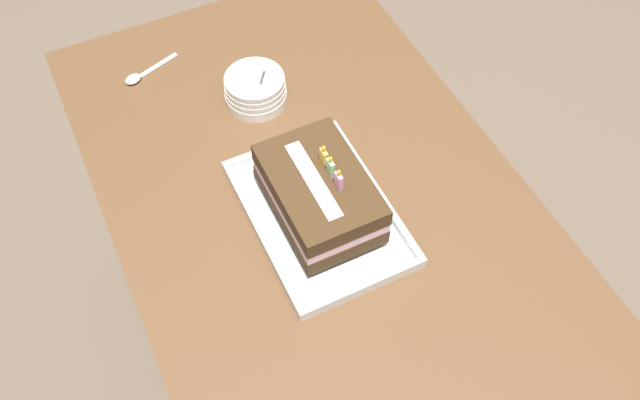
# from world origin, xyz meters

# --- Properties ---
(ground_plane) EXTENTS (8.00, 8.00, 0.00)m
(ground_plane) POSITION_xyz_m (0.00, 0.00, 0.00)
(ground_plane) COLOR #6B5B4C
(dining_table) EXTENTS (1.22, 0.73, 0.77)m
(dining_table) POSITION_xyz_m (0.00, 0.00, 0.65)
(dining_table) COLOR brown
(dining_table) RESTS_ON ground_plane
(foil_tray) EXTENTS (0.35, 0.24, 0.02)m
(foil_tray) POSITION_xyz_m (0.03, -0.01, 0.77)
(foil_tray) COLOR silver
(foil_tray) RESTS_ON dining_table
(birthday_cake) EXTENTS (0.23, 0.15, 0.13)m
(birthday_cake) POSITION_xyz_m (0.03, -0.01, 0.84)
(birthday_cake) COLOR #422D18
(birthday_cake) RESTS_ON foil_tray
(bowl_stack) EXTENTS (0.12, 0.12, 0.12)m
(bowl_stack) POSITION_xyz_m (-0.29, -0.01, 0.80)
(bowl_stack) COLOR white
(bowl_stack) RESTS_ON dining_table
(serving_spoon_by_bowls) EXTENTS (0.06, 0.13, 0.01)m
(serving_spoon_by_bowls) POSITION_xyz_m (-0.45, -0.20, 0.77)
(serving_spoon_by_bowls) COLOR silver
(serving_spoon_by_bowls) RESTS_ON dining_table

